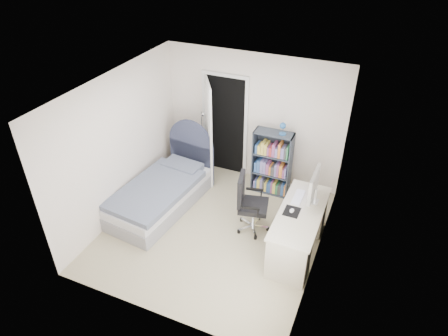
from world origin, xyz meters
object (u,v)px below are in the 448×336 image
at_px(nightstand, 184,149).
at_px(desk, 299,229).
at_px(floor_lamp, 203,148).
at_px(bookcase, 272,165).
at_px(office_chair, 248,201).
at_px(bed, 163,191).

relative_size(nightstand, desk, 0.37).
height_order(floor_lamp, desk, floor_lamp).
distance_m(floor_lamp, bookcase, 1.47).
bearing_deg(desk, office_chair, 169.83).
xyz_separation_m(bed, floor_lamp, (0.18, 1.27, 0.25)).
bearing_deg(desk, nightstand, 151.79).
distance_m(floor_lamp, office_chair, 1.92).
height_order(bed, floor_lamp, floor_lamp).
bearing_deg(office_chair, bookcase, 88.42).
height_order(bookcase, office_chair, bookcase).
distance_m(bed, office_chair, 1.64).
height_order(nightstand, office_chair, office_chair).
bearing_deg(floor_lamp, office_chair, -41.67).
xyz_separation_m(floor_lamp, bookcase, (1.46, -0.11, 0.03)).
distance_m(nightstand, bookcase, 1.94).
height_order(bed, desk, desk).
relative_size(bed, office_chair, 2.08).
relative_size(floor_lamp, office_chair, 1.27).
distance_m(bed, desk, 2.51).
bearing_deg(bookcase, office_chair, -91.58).
distance_m(bookcase, desk, 1.58).
bearing_deg(bookcase, bed, -144.80).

